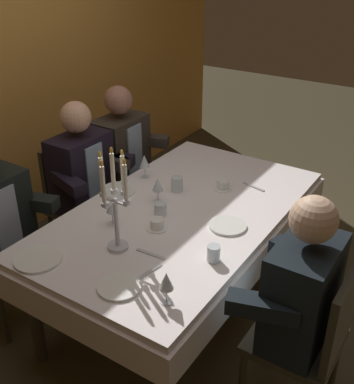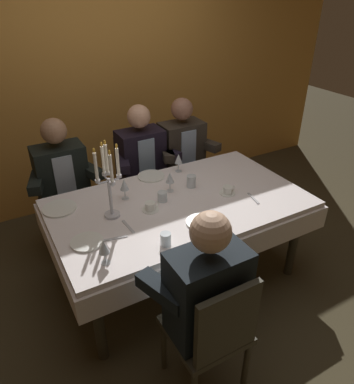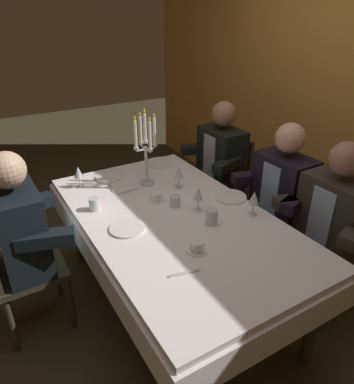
% 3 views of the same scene
% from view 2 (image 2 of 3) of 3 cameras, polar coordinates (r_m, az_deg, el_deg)
% --- Properties ---
extents(ground_plane, '(12.00, 12.00, 0.00)m').
position_cam_2_polar(ground_plane, '(3.21, 0.39, -12.77)').
color(ground_plane, '#3E3723').
extents(back_wall, '(6.00, 0.12, 2.70)m').
position_cam_2_polar(back_wall, '(3.98, -12.03, 17.31)').
color(back_wall, '#CC8A3A').
rests_on(back_wall, ground_plane).
extents(dining_table, '(1.94, 1.14, 0.74)m').
position_cam_2_polar(dining_table, '(2.83, 0.43, -3.49)').
color(dining_table, white).
rests_on(dining_table, ground_plane).
extents(candelabra, '(0.19, 0.19, 0.58)m').
position_cam_2_polar(candelabra, '(2.50, -10.57, 1.53)').
color(candelabra, silver).
rests_on(candelabra, dining_table).
extents(dinner_plate_0, '(0.25, 0.25, 0.01)m').
position_cam_2_polar(dinner_plate_0, '(2.80, -17.84, -2.44)').
color(dinner_plate_0, white).
rests_on(dinner_plate_0, dining_table).
extents(dinner_plate_1, '(0.23, 0.23, 0.01)m').
position_cam_2_polar(dinner_plate_1, '(3.11, -4.06, 2.49)').
color(dinner_plate_1, white).
rests_on(dinner_plate_1, dining_table).
extents(dinner_plate_2, '(0.22, 0.22, 0.01)m').
position_cam_2_polar(dinner_plate_2, '(2.52, 3.86, -4.72)').
color(dinner_plate_2, white).
rests_on(dinner_plate_2, dining_table).
extents(dinner_plate_3, '(0.21, 0.21, 0.01)m').
position_cam_2_polar(dinner_plate_3, '(2.41, -13.85, -7.55)').
color(dinner_plate_3, white).
rests_on(dinner_plate_3, dining_table).
extents(wine_glass_0, '(0.07, 0.07, 0.16)m').
position_cam_2_polar(wine_glass_0, '(2.77, -8.22, 1.06)').
color(wine_glass_0, silver).
rests_on(wine_glass_0, dining_table).
extents(wine_glass_1, '(0.07, 0.07, 0.16)m').
position_cam_2_polar(wine_glass_1, '(3.15, 0.24, 5.13)').
color(wine_glass_1, silver).
rests_on(wine_glass_1, dining_table).
extents(wine_glass_2, '(0.07, 0.07, 0.16)m').
position_cam_2_polar(wine_glass_2, '(2.16, -11.32, -8.43)').
color(wine_glass_2, silver).
rests_on(wine_glass_2, dining_table).
extents(wine_glass_3, '(0.07, 0.07, 0.16)m').
position_cam_2_polar(wine_glass_3, '(2.84, -1.11, 2.17)').
color(wine_glass_3, silver).
rests_on(wine_glass_3, dining_table).
extents(water_tumbler_0, '(0.07, 0.07, 0.09)m').
position_cam_2_polar(water_tumbler_0, '(2.30, -1.78, -7.35)').
color(water_tumbler_0, silver).
rests_on(water_tumbler_0, dining_table).
extents(water_tumbler_1, '(0.07, 0.07, 0.08)m').
position_cam_2_polar(water_tumbler_1, '(2.75, -2.29, -0.69)').
color(water_tumbler_1, silver).
rests_on(water_tumbler_1, dining_table).
extents(water_tumbler_2, '(0.07, 0.07, 0.10)m').
position_cam_2_polar(water_tumbler_2, '(2.94, 2.25, 1.69)').
color(water_tumbler_2, silver).
rests_on(water_tumbler_2, dining_table).
extents(coffee_cup_0, '(0.13, 0.12, 0.06)m').
position_cam_2_polar(coffee_cup_0, '(2.88, 7.87, 0.26)').
color(coffee_cup_0, white).
rests_on(coffee_cup_0, dining_table).
extents(coffee_cup_1, '(0.13, 0.12, 0.06)m').
position_cam_2_polar(coffee_cup_1, '(2.66, -4.20, -2.26)').
color(coffee_cup_1, white).
rests_on(coffee_cup_1, dining_table).
extents(fork_0, '(0.05, 0.17, 0.01)m').
position_cam_2_polar(fork_0, '(2.86, 11.80, -0.95)').
color(fork_0, '#B7B7BC').
rests_on(fork_0, dining_table).
extents(fork_1, '(0.17, 0.05, 0.01)m').
position_cam_2_polar(fork_1, '(2.41, -9.73, -7.15)').
color(fork_1, '#B7B7BC').
rests_on(fork_1, dining_table).
extents(spoon_2, '(0.03, 0.17, 0.01)m').
position_cam_2_polar(spoon_2, '(2.51, -7.61, -5.34)').
color(spoon_2, '#B7B7BC').
rests_on(spoon_2, dining_table).
extents(seated_diner_0, '(0.63, 0.48, 1.24)m').
position_cam_2_polar(seated_diner_0, '(3.31, -17.58, 2.58)').
color(seated_diner_0, '#332F22').
rests_on(seated_diner_0, ground_plane).
extents(seated_diner_1, '(0.63, 0.48, 1.24)m').
position_cam_2_polar(seated_diner_1, '(2.03, 4.81, -15.40)').
color(seated_diner_1, '#332F22').
rests_on(seated_diner_1, ground_plane).
extents(seated_diner_2, '(0.63, 0.48, 1.24)m').
position_cam_2_polar(seated_diner_2, '(3.50, -5.68, 5.44)').
color(seated_diner_2, '#332F22').
rests_on(seated_diner_2, ground_plane).
extents(seated_diner_3, '(0.63, 0.48, 1.24)m').
position_cam_2_polar(seated_diner_3, '(3.68, 0.68, 6.87)').
color(seated_diner_3, '#332F22').
rests_on(seated_diner_3, ground_plane).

